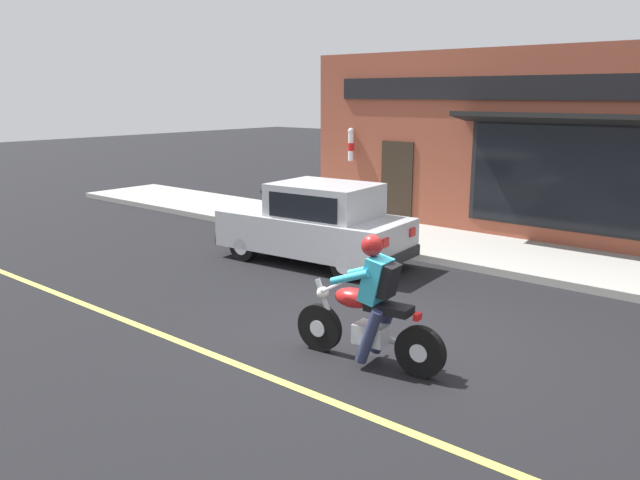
# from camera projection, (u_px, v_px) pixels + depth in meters

# --- Properties ---
(ground_plane) EXTENTS (80.00, 80.00, 0.00)m
(ground_plane) POSITION_uv_depth(u_px,v_px,m) (381.00, 339.00, 8.40)
(ground_plane) COLOR black
(sidewalk_curb) EXTENTS (2.60, 22.00, 0.14)m
(sidewalk_curb) POSITION_uv_depth(u_px,v_px,m) (399.00, 237.00, 14.08)
(sidewalk_curb) COLOR #9E9B93
(sidewalk_curb) RESTS_ON ground
(lane_stripe) EXTENTS (0.12, 19.80, 0.01)m
(lane_stripe) POSITION_uv_depth(u_px,v_px,m) (136.00, 325.00, 8.92)
(lane_stripe) COLOR #D1C64C
(lane_stripe) RESTS_ON ground
(storefront_building) EXTENTS (1.25, 10.94, 4.20)m
(storefront_building) POSITION_uv_depth(u_px,v_px,m) (524.00, 147.00, 13.43)
(storefront_building) COLOR brown
(storefront_building) RESTS_ON ground
(motorcycle_with_rider) EXTENTS (0.61, 2.02, 1.62)m
(motorcycle_with_rider) POSITION_uv_depth(u_px,v_px,m) (369.00, 311.00, 7.50)
(motorcycle_with_rider) COLOR black
(motorcycle_with_rider) RESTS_ON ground
(car_hatchback) EXTENTS (1.96, 3.91, 1.57)m
(car_hatchback) POSITION_uv_depth(u_px,v_px,m) (317.00, 224.00, 12.07)
(car_hatchback) COLOR black
(car_hatchback) RESTS_ON ground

